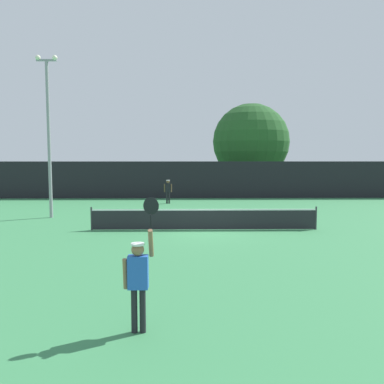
{
  "coord_description": "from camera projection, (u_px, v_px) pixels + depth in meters",
  "views": [
    {
      "loc": [
        -0.87,
        -17.98,
        3.35
      ],
      "look_at": [
        -0.53,
        2.06,
        1.57
      ],
      "focal_mm": 36.94,
      "sensor_mm": 36.0,
      "label": 1
    }
  ],
  "objects": [
    {
      "name": "ground_plane",
      "position": [
        204.0,
        230.0,
        18.22
      ],
      "size": [
        120.0,
        120.0,
        0.0
      ],
      "primitive_type": "plane",
      "color": "#387F4C"
    },
    {
      "name": "tennis_net",
      "position": [
        204.0,
        219.0,
        18.17
      ],
      "size": [
        10.44,
        0.08,
        1.07
      ],
      "color": "#232328",
      "rests_on": "ground"
    },
    {
      "name": "perimeter_fence",
      "position": [
        196.0,
        180.0,
        32.11
      ],
      "size": [
        38.81,
        0.12,
        2.99
      ],
      "primitive_type": "cube",
      "color": "black",
      "rests_on": "ground"
    },
    {
      "name": "player_serving",
      "position": [
        139.0,
        273.0,
        7.48
      ],
      "size": [
        0.67,
        0.4,
        2.6
      ],
      "color": "blue",
      "rests_on": "ground"
    },
    {
      "name": "player_receiving",
      "position": [
        168.0,
        189.0,
        28.42
      ],
      "size": [
        0.57,
        0.25,
        1.7
      ],
      "rotation": [
        0.0,
        0.0,
        3.14
      ],
      "color": "black",
      "rests_on": "ground"
    },
    {
      "name": "tennis_ball",
      "position": [
        188.0,
        217.0,
        21.78
      ],
      "size": [
        0.07,
        0.07,
        0.07
      ],
      "primitive_type": "sphere",
      "color": "#CCE033",
      "rests_on": "ground"
    },
    {
      "name": "light_pole",
      "position": [
        49.0,
        127.0,
        21.5
      ],
      "size": [
        1.18,
        0.28,
        8.81
      ],
      "color": "gray",
      "rests_on": "ground"
    },
    {
      "name": "large_tree",
      "position": [
        251.0,
        142.0,
        37.67
      ],
      "size": [
        7.26,
        7.26,
        8.42
      ],
      "color": "brown",
      "rests_on": "ground"
    },
    {
      "name": "parked_car_near",
      "position": [
        294.0,
        183.0,
        38.78
      ],
      "size": [
        2.19,
        4.32,
        1.69
      ],
      "rotation": [
        0.0,
        0.0,
        -0.07
      ],
      "color": "red",
      "rests_on": "ground"
    }
  ]
}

